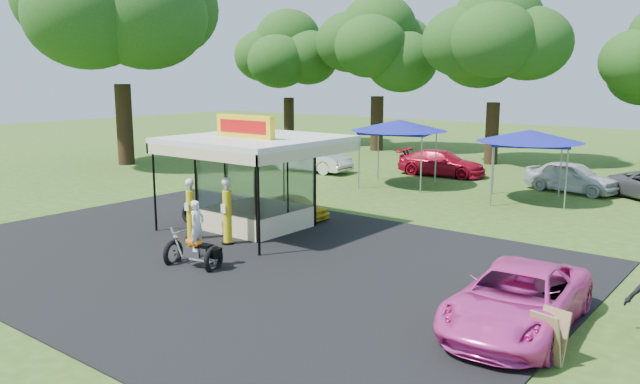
% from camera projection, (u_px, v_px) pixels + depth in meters
% --- Properties ---
extents(ground, '(120.00, 120.00, 0.00)m').
position_uv_depth(ground, '(186.00, 272.00, 17.78)').
color(ground, '#314F18').
rests_on(ground, ground).
extents(asphalt_apron, '(20.00, 14.00, 0.04)m').
position_uv_depth(asphalt_apron, '(237.00, 256.00, 19.32)').
color(asphalt_apron, black).
rests_on(asphalt_apron, ground).
extents(gas_station_kiosk, '(5.40, 5.40, 4.18)m').
position_uv_depth(gas_station_kiosk, '(256.00, 181.00, 22.53)').
color(gas_station_kiosk, white).
rests_on(gas_station_kiosk, ground).
extents(gas_pump_left, '(0.40, 0.40, 2.13)m').
position_uv_depth(gas_pump_left, '(190.00, 211.00, 21.12)').
color(gas_pump_left, black).
rests_on(gas_pump_left, ground).
extents(gas_pump_right, '(0.42, 0.42, 2.27)m').
position_uv_depth(gas_pump_right, '(227.00, 213.00, 20.48)').
color(gas_pump_right, black).
rests_on(gas_pump_right, ground).
extents(motorcycle, '(1.83, 1.13, 2.09)m').
position_uv_depth(motorcycle, '(196.00, 241.00, 18.03)').
color(motorcycle, black).
rests_on(motorcycle, ground).
extents(spare_tires, '(0.93, 0.63, 0.77)m').
position_uv_depth(spare_tires, '(190.00, 213.00, 23.72)').
color(spare_tires, black).
rests_on(spare_tires, ground).
extents(a_frame_sign, '(0.64, 0.65, 1.06)m').
position_uv_depth(a_frame_sign, '(549.00, 337.00, 12.08)').
color(a_frame_sign, '#593819').
rests_on(a_frame_sign, ground).
extents(kiosk_car, '(2.82, 1.13, 0.96)m').
position_uv_depth(kiosk_car, '(296.00, 206.00, 24.47)').
color(kiosk_car, yellow).
rests_on(kiosk_car, ground).
extents(pink_sedan, '(2.67, 5.18, 1.40)m').
position_uv_depth(pink_sedan, '(517.00, 299.00, 13.68)').
color(pink_sedan, '#E83FAB').
rests_on(pink_sedan, ground).
extents(bg_car_a, '(4.98, 2.06, 1.60)m').
position_uv_depth(bg_car_a, '(311.00, 158.00, 36.30)').
color(bg_car_a, silver).
rests_on(bg_car_a, ground).
extents(bg_car_b, '(5.08, 2.46, 1.42)m').
position_uv_depth(bg_car_b, '(442.00, 163.00, 34.86)').
color(bg_car_b, '#B80E27').
rests_on(bg_car_b, ground).
extents(bg_car_c, '(4.63, 2.52, 1.49)m').
position_uv_depth(bg_car_c, '(572.00, 177.00, 29.89)').
color(bg_car_c, silver).
rests_on(bg_car_c, ground).
extents(tent_west, '(4.80, 4.80, 3.36)m').
position_uv_depth(tent_west, '(399.00, 126.00, 31.30)').
color(tent_west, gray).
rests_on(tent_west, ground).
extents(tent_east, '(4.58, 4.58, 3.20)m').
position_uv_depth(tent_east, '(530.00, 137.00, 27.30)').
color(tent_east, gray).
rests_on(tent_east, ground).
extents(oak_far_a, '(8.87, 8.87, 10.52)m').
position_uv_depth(oak_far_a, '(288.00, 61.00, 50.17)').
color(oak_far_a, black).
rests_on(oak_far_a, ground).
extents(oak_far_b, '(9.33, 9.33, 11.13)m').
position_uv_depth(oak_far_b, '(378.00, 54.00, 45.54)').
color(oak_far_b, black).
rests_on(oak_far_b, ground).
extents(oak_far_c, '(9.31, 9.31, 10.97)m').
position_uv_depth(oak_far_c, '(496.00, 52.00, 38.32)').
color(oak_far_c, black).
rests_on(oak_far_c, ground).
extents(oak_near, '(12.87, 12.87, 14.82)m').
position_uv_depth(oak_near, '(118.00, 13.00, 37.80)').
color(oak_near, black).
rests_on(oak_near, ground).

